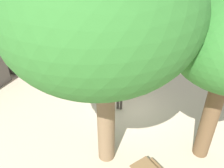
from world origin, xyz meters
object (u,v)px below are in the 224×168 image
(shade_tree_main, at_px, (104,15))
(wooden_bench, at_px, (128,66))
(person_handler, at_px, (120,94))
(market_stall_red, at_px, (15,52))
(feed_bucket, at_px, (95,87))
(market_stall_green, at_px, (39,38))
(elephant, at_px, (128,77))

(shade_tree_main, xyz_separation_m, wooden_bench, (7.03, 1.77, -5.59))
(person_handler, relative_size, shade_tree_main, 0.19)
(shade_tree_main, xyz_separation_m, market_stall_red, (4.55, 9.11, -4.93))
(wooden_bench, bearing_deg, feed_bucket, 113.20)
(shade_tree_main, height_order, market_stall_green, shade_tree_main)
(person_handler, xyz_separation_m, feed_bucket, (1.09, 2.05, -0.79))
(feed_bucket, bearing_deg, market_stall_green, 65.30)
(elephant, bearing_deg, market_stall_green, 76.52)
(wooden_bench, bearing_deg, market_stall_red, 62.16)
(elephant, relative_size, feed_bucket, 5.83)
(elephant, xyz_separation_m, person_handler, (-1.83, -0.26, 0.01))
(person_handler, bearing_deg, shade_tree_main, -176.25)
(market_stall_red, bearing_deg, person_handler, -99.43)
(wooden_bench, xyz_separation_m, market_stall_red, (-2.48, 7.34, 0.67))
(person_handler, height_order, market_stall_red, market_stall_red)
(market_stall_green, relative_size, feed_bucket, 7.00)
(market_stall_red, relative_size, market_stall_green, 1.00)
(market_stall_red, height_order, market_stall_green, same)
(elephant, xyz_separation_m, market_stall_green, (2.16, 8.10, 0.21))
(shade_tree_main, bearing_deg, market_stall_green, 51.85)
(shade_tree_main, bearing_deg, elephant, 11.36)
(shade_tree_main, bearing_deg, market_stall_red, 63.44)
(elephant, distance_m, market_stall_green, 8.39)
(elephant, bearing_deg, person_handler, -170.43)
(elephant, xyz_separation_m, wooden_bench, (2.03, 0.76, -0.46))
(wooden_bench, bearing_deg, shade_tree_main, 147.63)
(feed_bucket, bearing_deg, elephant, -67.38)
(shade_tree_main, bearing_deg, person_handler, 13.18)
(wooden_bench, relative_size, feed_bucket, 3.59)
(wooden_bench, bearing_deg, person_handler, 148.39)
(market_stall_green, bearing_deg, person_handler, -115.49)
(elephant, xyz_separation_m, shade_tree_main, (-5.00, -1.00, 5.13))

